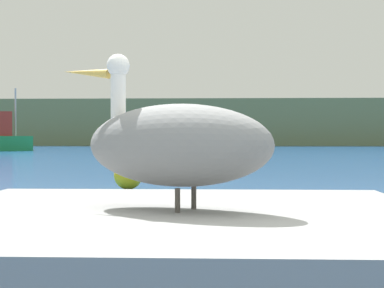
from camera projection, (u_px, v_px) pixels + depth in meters
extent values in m
cube|color=#6B7A51|center=(219.00, 123.00, 71.70)|extent=(140.00, 12.36, 5.16)
cube|color=gray|center=(177.00, 262.00, 3.46)|extent=(2.91, 2.72, 0.60)
ellipsoid|color=gray|center=(177.00, 145.00, 3.45)|extent=(1.28, 1.00, 0.47)
cylinder|color=white|center=(118.00, 103.00, 3.64)|extent=(0.09, 0.09, 0.36)
sphere|color=white|center=(118.00, 66.00, 3.64)|extent=(0.14, 0.14, 0.14)
cone|color=gold|center=(86.00, 73.00, 3.76)|extent=(0.35, 0.21, 0.09)
cylinder|color=#4C4742|center=(178.00, 200.00, 3.34)|extent=(0.03, 0.03, 0.13)
cylinder|color=#4C4742|center=(194.00, 197.00, 3.50)|extent=(0.03, 0.03, 0.13)
cylinder|color=#B2B2B2|center=(15.00, 112.00, 43.81)|extent=(0.12, 0.12, 3.44)
sphere|color=yellow|center=(128.00, 175.00, 11.63)|extent=(0.55, 0.55, 0.55)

